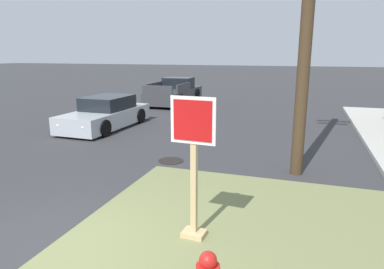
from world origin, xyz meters
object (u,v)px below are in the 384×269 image
(pickup_truck_charcoal, at_px, (175,93))
(parked_sedan_silver, at_px, (106,114))
(manhole_cover, at_px, (171,161))
(stop_sign, at_px, (194,172))

(pickup_truck_charcoal, bearing_deg, parked_sedan_silver, -90.87)
(parked_sedan_silver, bearing_deg, pickup_truck_charcoal, 89.13)
(manhole_cover, bearing_deg, stop_sign, -63.18)
(stop_sign, height_order, manhole_cover, stop_sign)
(stop_sign, bearing_deg, pickup_truck_charcoal, 112.27)
(stop_sign, distance_m, pickup_truck_charcoal, 15.66)
(manhole_cover, relative_size, parked_sedan_silver, 0.16)
(parked_sedan_silver, xyz_separation_m, pickup_truck_charcoal, (0.11, 7.37, 0.07))
(stop_sign, relative_size, manhole_cover, 3.22)
(manhole_cover, xyz_separation_m, parked_sedan_silver, (-4.14, 3.34, 0.53))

